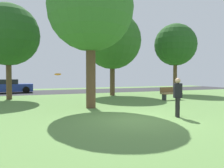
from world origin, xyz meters
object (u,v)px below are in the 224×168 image
at_px(maple_tree_near, 175,45).
at_px(park_bench, 171,93).
at_px(oak_tree_left, 8,35).
at_px(parked_car_blue, 9,87).
at_px(person_catcher, 178,96).
at_px(frisbee_disc, 58,74).
at_px(oak_tree_center, 91,8).
at_px(oak_tree_right, 112,41).

height_order(maple_tree_near, park_bench, maple_tree_near).
distance_m(oak_tree_left, parked_car_blue, 7.44).
distance_m(person_catcher, park_bench, 6.66).
xyz_separation_m(frisbee_disc, park_bench, (8.37, 3.64, -1.33)).
height_order(oak_tree_center, park_bench, oak_tree_center).
relative_size(oak_tree_center, parked_car_blue, 1.76).
distance_m(oak_tree_right, maple_tree_near, 6.30).
xyz_separation_m(oak_tree_right, oak_tree_center, (-3.83, -6.36, 0.56)).
relative_size(oak_tree_right, parked_car_blue, 1.66).
height_order(oak_tree_center, person_catcher, oak_tree_center).
distance_m(oak_tree_center, frisbee_disc, 4.53).
bearing_deg(oak_tree_left, parked_car_blue, 92.90).
bearing_deg(park_bench, oak_tree_center, 13.93).
xyz_separation_m(maple_tree_near, parked_car_blue, (-14.70, 6.46, -3.97)).
height_order(oak_tree_right, park_bench, oak_tree_right).
bearing_deg(frisbee_disc, parked_car_blue, 99.93).
xyz_separation_m(maple_tree_near, person_catcher, (-7.53, -9.91, -3.69)).
bearing_deg(park_bench, person_catcher, 55.63).
relative_size(oak_tree_right, oak_tree_left, 1.05).
relative_size(oak_tree_left, frisbee_disc, 20.69).
xyz_separation_m(oak_tree_right, frisbee_disc, (-5.87, -8.43, -2.91)).
height_order(frisbee_disc, park_bench, frisbee_disc).
height_order(oak_tree_left, maple_tree_near, oak_tree_left).
bearing_deg(oak_tree_center, parked_car_blue, 110.18).
bearing_deg(maple_tree_near, oak_tree_right, 176.74).
xyz_separation_m(oak_tree_left, parked_car_blue, (-0.32, 6.27, -4.00)).
height_order(person_catcher, parked_car_blue, person_catcher).
distance_m(maple_tree_near, frisbee_disc, 14.85).
bearing_deg(maple_tree_near, oak_tree_left, 179.22).
height_order(oak_tree_left, park_bench, oak_tree_left).
bearing_deg(park_bench, parked_car_blue, -44.94).
distance_m(oak_tree_right, parked_car_blue, 11.16).
bearing_deg(oak_tree_right, oak_tree_center, -121.06).
height_order(oak_tree_center, parked_car_blue, oak_tree_center).
distance_m(oak_tree_right, park_bench, 6.86).
bearing_deg(oak_tree_right, maple_tree_near, -3.26).
relative_size(maple_tree_near, person_catcher, 4.03).
bearing_deg(oak_tree_center, park_bench, 13.93).
xyz_separation_m(oak_tree_left, maple_tree_near, (14.38, -0.20, -0.03)).
bearing_deg(oak_tree_left, frisbee_disc, -74.93).
height_order(oak_tree_left, oak_tree_center, oak_tree_center).
height_order(oak_tree_right, frisbee_disc, oak_tree_right).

